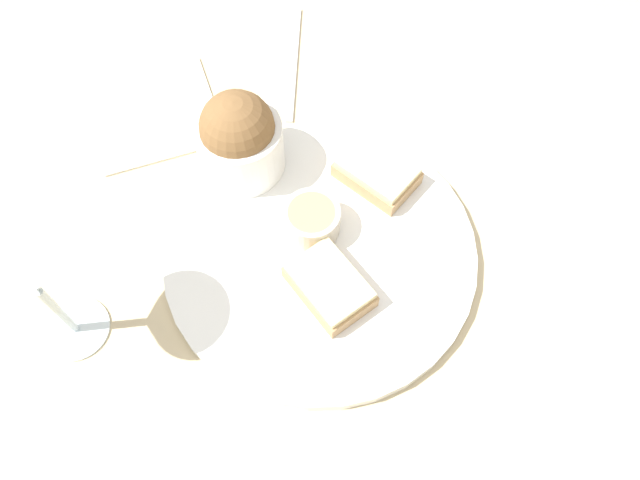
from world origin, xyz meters
TOP-DOWN VIEW (x-y plane):
  - ground_plane at (0.00, 0.00)m, footprint 4.00×4.00m
  - dinner_plate at (0.00, 0.00)m, footprint 0.32×0.32m
  - salad_bowl at (0.13, 0.05)m, footprint 0.09×0.09m
  - sauce_ramekin at (0.03, -0.00)m, footprint 0.06×0.06m
  - cheese_toast_near at (0.06, -0.08)m, footprint 0.10×0.09m
  - cheese_toast_far at (-0.05, 0.01)m, footprint 0.09×0.08m
  - wine_glass at (0.00, 0.25)m, footprint 0.09×0.09m
  - napkin at (0.24, 0.12)m, footprint 0.14×0.14m
  - fork at (0.26, -0.05)m, footprint 0.17×0.07m

SIDE VIEW (x-z plane):
  - ground_plane at x=0.00m, z-range 0.00..0.00m
  - napkin at x=0.24m, z-range 0.00..0.01m
  - fork at x=0.26m, z-range 0.00..0.01m
  - dinner_plate at x=0.00m, z-range 0.00..0.01m
  - cheese_toast_far at x=-0.05m, z-range 0.01..0.04m
  - cheese_toast_near at x=0.06m, z-range 0.01..0.04m
  - sauce_ramekin at x=0.03m, z-range 0.02..0.05m
  - salad_bowl at x=0.13m, z-range 0.01..0.11m
  - wine_glass at x=0.00m, z-range 0.04..0.21m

